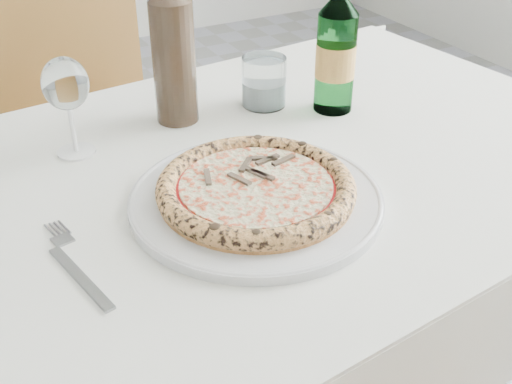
# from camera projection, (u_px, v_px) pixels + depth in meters

# --- Properties ---
(dining_table) EXTENTS (1.42, 0.93, 0.76)m
(dining_table) POSITION_uv_depth(u_px,v_px,m) (226.00, 225.00, 1.01)
(dining_table) COLOR brown
(dining_table) RESTS_ON floor
(chair_far) EXTENTS (0.49, 0.49, 0.93)m
(chair_far) POSITION_uv_depth(u_px,v_px,m) (79.00, 113.00, 1.66)
(chair_far) COLOR brown
(chair_far) RESTS_ON floor
(plate) EXTENTS (0.35, 0.35, 0.02)m
(plate) POSITION_uv_depth(u_px,v_px,m) (256.00, 199.00, 0.88)
(plate) COLOR silver
(plate) RESTS_ON dining_table
(pizza) EXTENTS (0.27, 0.27, 0.03)m
(pizza) POSITION_uv_depth(u_px,v_px,m) (256.00, 188.00, 0.87)
(pizza) COLOR #C07E40
(pizza) RESTS_ON plate
(fork) EXTENTS (0.04, 0.20, 0.00)m
(fork) POSITION_uv_depth(u_px,v_px,m) (75.00, 265.00, 0.77)
(fork) COLOR gray
(fork) RESTS_ON dining_table
(wine_glass) EXTENTS (0.07, 0.07, 0.16)m
(wine_glass) POSITION_uv_depth(u_px,v_px,m) (66.00, 86.00, 0.95)
(wine_glass) COLOR white
(wine_glass) RESTS_ON dining_table
(tumbler) EXTENTS (0.08, 0.08, 0.09)m
(tumbler) POSITION_uv_depth(u_px,v_px,m) (264.00, 85.00, 1.15)
(tumbler) COLOR white
(tumbler) RESTS_ON dining_table
(beer_bottle) EXTENTS (0.07, 0.07, 0.27)m
(beer_bottle) POSITION_uv_depth(u_px,v_px,m) (336.00, 51.00, 1.09)
(beer_bottle) COLOR #418752
(beer_bottle) RESTS_ON dining_table
(wine_bottle) EXTENTS (0.07, 0.07, 0.29)m
(wine_bottle) POSITION_uv_depth(u_px,v_px,m) (173.00, 50.00, 1.05)
(wine_bottle) COLOR black
(wine_bottle) RESTS_ON dining_table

